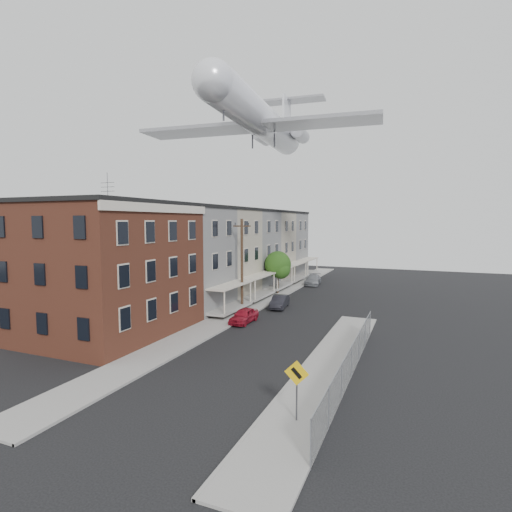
{
  "coord_description": "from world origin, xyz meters",
  "views": [
    {
      "loc": [
        10.31,
        -17.09,
        8.75
      ],
      "look_at": [
        0.55,
        6.63,
        6.52
      ],
      "focal_mm": 28.0,
      "sensor_mm": 36.0,
      "label": 1
    }
  ],
  "objects_px": {
    "utility_pole": "(242,263)",
    "car_mid": "(280,302)",
    "street_tree": "(279,266)",
    "car_near": "(244,316)",
    "car_far": "(313,280)",
    "airplane": "(262,121)",
    "warning_sign": "(297,381)"
  },
  "relations": [
    {
      "from": "utility_pole",
      "to": "car_mid",
      "type": "xyz_separation_m",
      "value": [
        2.98,
        2.61,
        -4.03
      ]
    },
    {
      "from": "street_tree",
      "to": "car_mid",
      "type": "relative_size",
      "value": 1.33
    },
    {
      "from": "utility_pole",
      "to": "car_near",
      "type": "xyz_separation_m",
      "value": [
        2.06,
        -4.17,
        -4.04
      ]
    },
    {
      "from": "car_near",
      "to": "car_far",
      "type": "bearing_deg",
      "value": 90.57
    },
    {
      "from": "car_mid",
      "to": "airplane",
      "type": "distance_m",
      "value": 19.7
    },
    {
      "from": "street_tree",
      "to": "car_mid",
      "type": "xyz_separation_m",
      "value": [
        2.65,
        -7.32,
        -2.8
      ]
    },
    {
      "from": "car_near",
      "to": "car_mid",
      "type": "height_order",
      "value": "car_mid"
    },
    {
      "from": "warning_sign",
      "to": "car_mid",
      "type": "relative_size",
      "value": 0.71
    },
    {
      "from": "street_tree",
      "to": "airplane",
      "type": "bearing_deg",
      "value": -102.32
    },
    {
      "from": "street_tree",
      "to": "airplane",
      "type": "xyz_separation_m",
      "value": [
        -0.76,
        -3.47,
        16.21
      ]
    },
    {
      "from": "car_far",
      "to": "airplane",
      "type": "height_order",
      "value": "airplane"
    },
    {
      "from": "car_mid",
      "to": "car_far",
      "type": "relative_size",
      "value": 0.83
    },
    {
      "from": "warning_sign",
      "to": "car_far",
      "type": "bearing_deg",
      "value": 103.2
    },
    {
      "from": "warning_sign",
      "to": "airplane",
      "type": "distance_m",
      "value": 33.18
    },
    {
      "from": "utility_pole",
      "to": "warning_sign",
      "type": "bearing_deg",
      "value": -59.52
    },
    {
      "from": "utility_pole",
      "to": "car_mid",
      "type": "distance_m",
      "value": 5.65
    },
    {
      "from": "utility_pole",
      "to": "car_near",
      "type": "distance_m",
      "value": 6.16
    },
    {
      "from": "utility_pole",
      "to": "car_far",
      "type": "height_order",
      "value": "utility_pole"
    },
    {
      "from": "car_far",
      "to": "car_mid",
      "type": "bearing_deg",
      "value": -94.53
    },
    {
      "from": "warning_sign",
      "to": "car_far",
      "type": "height_order",
      "value": "warning_sign"
    },
    {
      "from": "warning_sign",
      "to": "airplane",
      "type": "height_order",
      "value": "airplane"
    },
    {
      "from": "warning_sign",
      "to": "utility_pole",
      "type": "bearing_deg",
      "value": 120.48
    },
    {
      "from": "street_tree",
      "to": "car_mid",
      "type": "bearing_deg",
      "value": -70.06
    },
    {
      "from": "car_mid",
      "to": "car_far",
      "type": "height_order",
      "value": "car_far"
    },
    {
      "from": "car_near",
      "to": "airplane",
      "type": "height_order",
      "value": "airplane"
    },
    {
      "from": "warning_sign",
      "to": "airplane",
      "type": "bearing_deg",
      "value": 114.53
    },
    {
      "from": "warning_sign",
      "to": "street_tree",
      "type": "bearing_deg",
      "value": 110.58
    },
    {
      "from": "street_tree",
      "to": "car_near",
      "type": "relative_size",
      "value": 1.4
    },
    {
      "from": "street_tree",
      "to": "airplane",
      "type": "distance_m",
      "value": 16.6
    },
    {
      "from": "street_tree",
      "to": "car_far",
      "type": "distance_m",
      "value": 9.24
    },
    {
      "from": "warning_sign",
      "to": "car_far",
      "type": "relative_size",
      "value": 0.59
    },
    {
      "from": "utility_pole",
      "to": "airplane",
      "type": "distance_m",
      "value": 16.32
    }
  ]
}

